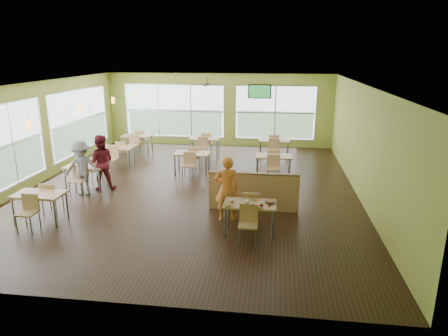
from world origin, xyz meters
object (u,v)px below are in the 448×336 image
Objects in this scene: man_plaid at (227,189)px; food_basket at (270,202)px; half_wall_divider at (253,191)px; main_table at (250,208)px.

man_plaid reaches higher than food_basket.
man_plaid reaches higher than half_wall_divider.
food_basket is (0.45, -1.38, 0.26)m from half_wall_divider.
half_wall_divider is at bearing 108.20° from food_basket.
man_plaid reaches higher than main_table.
half_wall_divider is at bearing 90.00° from main_table.
man_plaid is (-0.63, 0.69, 0.20)m from main_table.
man_plaid is (-0.63, -0.76, 0.31)m from half_wall_divider.
main_table reaches higher than food_basket.
main_table is 0.63× the size of half_wall_divider.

